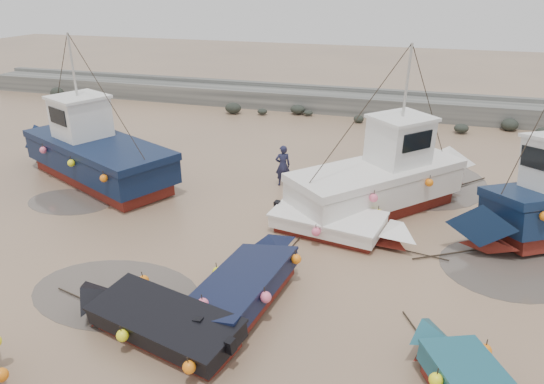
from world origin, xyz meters
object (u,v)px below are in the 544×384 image
(dinghy_5, at_px, (338,222))
(person, at_px, (283,185))
(cabin_boat_1, at_px, (388,176))
(dinghy_2, at_px, (469,381))
(dinghy_4, at_px, (156,316))
(cabin_boat_0, at_px, (91,150))
(dinghy_1, at_px, (249,281))

(dinghy_5, xyz_separation_m, person, (-3.25, 4.11, -0.54))
(cabin_boat_1, bearing_deg, dinghy_5, -73.99)
(dinghy_2, distance_m, dinghy_4, 7.35)
(dinghy_2, distance_m, person, 13.19)
(cabin_boat_0, bearing_deg, dinghy_5, -75.88)
(dinghy_4, height_order, cabin_boat_0, cabin_boat_0)
(dinghy_4, xyz_separation_m, dinghy_5, (3.22, 6.78, 0.00))
(person, bearing_deg, dinghy_5, 101.23)
(cabin_boat_0, bearing_deg, dinghy_2, -94.71)
(dinghy_1, height_order, cabin_boat_0, cabin_boat_0)
(dinghy_2, bearing_deg, cabin_boat_1, 77.69)
(cabin_boat_0, bearing_deg, dinghy_1, -98.99)
(dinghy_2, height_order, dinghy_4, same)
(dinghy_4, relative_size, cabin_boat_0, 0.57)
(dinghy_5, relative_size, cabin_boat_0, 0.57)
(dinghy_4, height_order, dinghy_5, same)
(dinghy_5, bearing_deg, dinghy_2, 41.40)
(cabin_boat_0, distance_m, cabin_boat_1, 12.83)
(dinghy_2, distance_m, dinghy_5, 7.97)
(dinghy_2, bearing_deg, dinghy_5, 92.66)
(dinghy_5, distance_m, cabin_boat_0, 11.80)
(cabin_boat_0, bearing_deg, person, -52.40)
(dinghy_2, xyz_separation_m, dinghy_5, (-4.13, 6.82, -0.02))
(dinghy_4, distance_m, cabin_boat_1, 10.75)
(dinghy_5, height_order, cabin_boat_1, cabin_boat_1)
(person, bearing_deg, cabin_boat_0, -15.15)
(cabin_boat_0, bearing_deg, cabin_boat_1, -61.67)
(dinghy_4, xyz_separation_m, person, (-0.03, 10.89, -0.54))
(person, bearing_deg, dinghy_4, 63.04)
(dinghy_2, bearing_deg, person, 95.49)
(dinghy_5, xyz_separation_m, cabin_boat_0, (-11.54, 2.35, 0.76))
(dinghy_1, relative_size, dinghy_4, 1.05)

